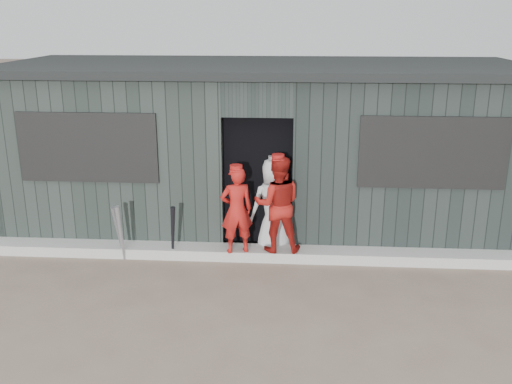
# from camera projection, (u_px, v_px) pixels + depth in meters

# --- Properties ---
(ground) EXTENTS (80.00, 80.00, 0.00)m
(ground) POSITION_uv_depth(u_px,v_px,m) (245.00, 323.00, 6.47)
(ground) COLOR brown
(ground) RESTS_ON ground
(curb) EXTENTS (8.00, 0.36, 0.15)m
(curb) POSITION_uv_depth(u_px,v_px,m) (256.00, 253.00, 8.18)
(curb) COLOR #AAABA5
(curb) RESTS_ON ground
(bat_left) EXTENTS (0.08, 0.21, 0.85)m
(bat_left) POSITION_uv_depth(u_px,v_px,m) (121.00, 233.00, 7.96)
(bat_left) COLOR #95959D
(bat_left) RESTS_ON ground
(bat_mid) EXTENTS (0.14, 0.24, 0.81)m
(bat_mid) POSITION_uv_depth(u_px,v_px,m) (119.00, 232.00, 8.06)
(bat_mid) COLOR gray
(bat_mid) RESTS_ON ground
(bat_right) EXTENTS (0.15, 0.22, 0.82)m
(bat_right) POSITION_uv_depth(u_px,v_px,m) (173.00, 233.00, 8.03)
(bat_right) COLOR black
(bat_right) RESTS_ON ground
(player_red_left) EXTENTS (0.52, 0.42, 1.24)m
(player_red_left) POSITION_uv_depth(u_px,v_px,m) (237.00, 210.00, 7.86)
(player_red_left) COLOR #AD1915
(player_red_left) RESTS_ON curb
(player_red_right) EXTENTS (0.70, 0.56, 1.37)m
(player_red_right) POSITION_uv_depth(u_px,v_px,m) (278.00, 204.00, 7.90)
(player_red_right) COLOR maroon
(player_red_right) RESTS_ON curb
(player_grey_back) EXTENTS (0.81, 0.67, 1.41)m
(player_grey_back) POSITION_uv_depth(u_px,v_px,m) (274.00, 205.00, 8.26)
(player_grey_back) COLOR silver
(player_grey_back) RESTS_ON ground
(dugout) EXTENTS (8.30, 3.30, 2.62)m
(dugout) POSITION_uv_depth(u_px,v_px,m) (263.00, 145.00, 9.42)
(dugout) COLOR black
(dugout) RESTS_ON ground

